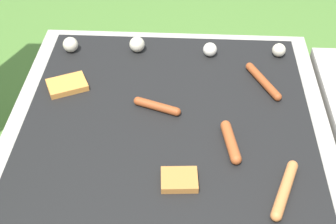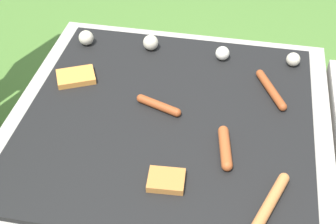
# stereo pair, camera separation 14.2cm
# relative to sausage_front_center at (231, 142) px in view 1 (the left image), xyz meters

# --- Properties ---
(ground_plane) EXTENTS (14.00, 14.00, 0.00)m
(ground_plane) POSITION_rel_sausage_front_center_xyz_m (-0.18, 0.11, -0.43)
(ground_plane) COLOR #47702D
(grill) EXTENTS (0.99, 0.99, 0.42)m
(grill) POSITION_rel_sausage_front_center_xyz_m (-0.18, 0.11, -0.23)
(grill) COLOR #9E998E
(grill) RESTS_ON ground_plane
(sausage_front_center) EXTENTS (0.05, 0.16, 0.03)m
(sausage_front_center) POSITION_rel_sausage_front_center_xyz_m (0.00, 0.00, 0.00)
(sausage_front_center) COLOR #A34C23
(sausage_front_center) RESTS_ON grill
(sausage_front_right) EXTENTS (0.10, 0.18, 0.03)m
(sausage_front_right) POSITION_rel_sausage_front_center_xyz_m (0.12, 0.29, -0.00)
(sausage_front_right) COLOR #93421E
(sausage_front_right) RESTS_ON grill
(sausage_mid_left) EXTENTS (0.15, 0.07, 0.03)m
(sausage_mid_left) POSITION_rel_sausage_front_center_xyz_m (-0.22, 0.14, -0.00)
(sausage_mid_left) COLOR #93421E
(sausage_mid_left) RESTS_ON grill
(sausage_back_right) EXTENTS (0.09, 0.19, 0.03)m
(sausage_back_right) POSITION_rel_sausage_front_center_xyz_m (0.13, -0.16, -0.00)
(sausage_back_right) COLOR #C6753D
(sausage_back_right) RESTS_ON grill
(bread_slice_left) EXTENTS (0.10, 0.08, 0.02)m
(bread_slice_left) POSITION_rel_sausage_front_center_xyz_m (-0.14, -0.14, -0.01)
(bread_slice_left) COLOR #B27033
(bread_slice_left) RESTS_ON grill
(bread_slice_center) EXTENTS (0.15, 0.13, 0.02)m
(bread_slice_center) POSITION_rel_sausage_front_center_xyz_m (-0.52, 0.24, -0.01)
(bread_slice_center) COLOR #D18438
(bread_slice_center) RESTS_ON grill
(mushroom_row) EXTENTS (0.79, 0.07, 0.06)m
(mushroom_row) POSITION_rel_sausage_front_center_xyz_m (-0.23, 0.45, 0.01)
(mushroom_row) COLOR beige
(mushroom_row) RESTS_ON grill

